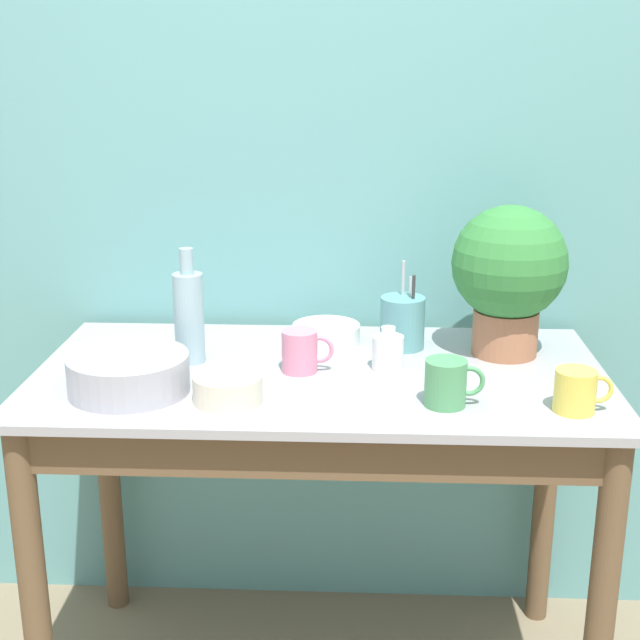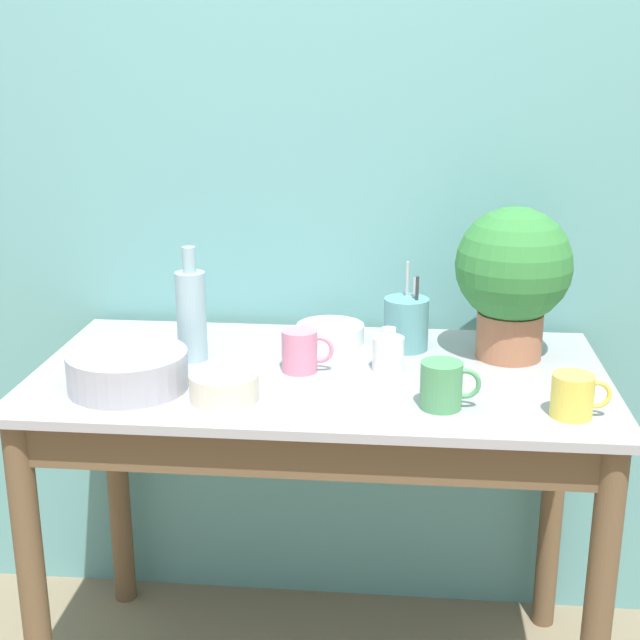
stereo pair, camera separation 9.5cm
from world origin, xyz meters
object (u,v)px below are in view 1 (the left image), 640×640
at_px(bottle_tall, 189,315).
at_px(bottle_short, 388,352).
at_px(mug_pink, 301,351).
at_px(mug_green, 447,383).
at_px(bowl_wash_large, 129,374).
at_px(bowl_small_enamel_white, 326,333).
at_px(utensil_cup, 402,322).
at_px(bowl_small_cream, 228,388).
at_px(potted_plant, 509,271).
at_px(mug_yellow, 576,391).

distance_m(bottle_tall, bottle_short, 0.46).
distance_m(bottle_short, mug_pink, 0.20).
height_order(bottle_tall, mug_green, bottle_tall).
bearing_deg(bowl_wash_large, mug_pink, 21.74).
xyz_separation_m(mug_pink, bowl_small_enamel_white, (0.05, 0.21, -0.03)).
distance_m(bottle_tall, utensil_cup, 0.51).
relative_size(mug_green, bowl_small_cream, 0.85).
bearing_deg(potted_plant, mug_green, -116.94).
height_order(potted_plant, bowl_small_cream, potted_plant).
bearing_deg(bowl_small_cream, bottle_tall, 117.05).
distance_m(bowl_wash_large, utensil_cup, 0.67).
relative_size(mug_yellow, utensil_cup, 0.56).
bearing_deg(bottle_tall, mug_yellow, -17.45).
distance_m(bottle_tall, mug_pink, 0.27).
height_order(bowl_wash_large, bottle_short, bottle_short).
xyz_separation_m(potted_plant, bottle_tall, (-0.74, -0.09, -0.09)).
xyz_separation_m(mug_yellow, utensil_cup, (-0.33, 0.39, 0.02)).
bearing_deg(bottle_tall, mug_pink, -11.72).
distance_m(mug_yellow, bowl_small_cream, 0.70).
bearing_deg(potted_plant, bowl_wash_large, -161.20).
distance_m(bottle_tall, bowl_small_enamel_white, 0.36).
distance_m(bowl_small_enamel_white, utensil_cup, 0.19).
bearing_deg(utensil_cup, bottle_tall, -165.79).
distance_m(potted_plant, bottle_tall, 0.75).
xyz_separation_m(bottle_tall, bowl_small_enamel_white, (0.31, 0.16, -0.09)).
xyz_separation_m(mug_yellow, mug_green, (-0.26, 0.02, 0.00)).
relative_size(bottle_short, mug_green, 0.82).
bearing_deg(bowl_small_cream, bowl_small_enamel_white, 64.75).
xyz_separation_m(bottle_tall, bottle_short, (0.46, -0.03, -0.07)).
relative_size(potted_plant, bottle_short, 3.57).
bearing_deg(bowl_small_enamel_white, utensil_cup, -9.42).
bearing_deg(mug_green, mug_pink, 149.07).
relative_size(mug_green, mug_pink, 1.04).
bearing_deg(bottle_tall, bottle_short, -3.74).
relative_size(potted_plant, mug_green, 2.91).
bearing_deg(mug_yellow, utensil_cup, 130.66).
distance_m(bowl_wash_large, mug_yellow, 0.92).
xyz_separation_m(potted_plant, utensil_cup, (-0.24, 0.04, -0.14)).
bearing_deg(mug_green, mug_yellow, -4.50).
xyz_separation_m(bowl_wash_large, mug_yellow, (0.92, -0.06, 0.00)).
xyz_separation_m(bottle_tall, mug_yellow, (0.83, -0.26, -0.07)).
xyz_separation_m(bottle_tall, mug_pink, (0.26, -0.05, -0.06)).
distance_m(bowl_small_cream, bowl_small_enamel_white, 0.44).
bearing_deg(mug_pink, bottle_short, 7.06).
bearing_deg(potted_plant, bowl_small_enamel_white, 170.81).
bearing_deg(mug_yellow, bottle_tall, 162.55).
xyz_separation_m(bottle_short, bowl_small_cream, (-0.33, -0.21, -0.01)).
xyz_separation_m(bowl_wash_large, utensil_cup, (0.59, 0.32, 0.02)).
xyz_separation_m(mug_green, bowl_small_cream, (-0.45, -0.00, -0.02)).
height_order(potted_plant, bowl_small_enamel_white, potted_plant).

